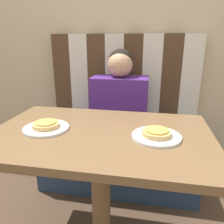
# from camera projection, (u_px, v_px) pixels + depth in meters

# --- Properties ---
(wall_back) EXTENTS (7.00, 0.05, 2.60)m
(wall_back) POSITION_uv_depth(u_px,v_px,m) (126.00, 18.00, 1.77)
(wall_back) COLOR #C6B28E
(wall_back) RESTS_ON ground_plane
(booth_seat) EXTENTS (1.21, 0.54, 0.45)m
(booth_seat) POSITION_uv_depth(u_px,v_px,m) (119.00, 156.00, 1.80)
(booth_seat) COLOR navy
(booth_seat) RESTS_ON ground_plane
(booth_backrest) EXTENTS (1.21, 0.09, 0.73)m
(booth_backrest) POSITION_uv_depth(u_px,v_px,m) (124.00, 80.00, 1.83)
(booth_backrest) COLOR #4C331E
(booth_backrest) RESTS_ON booth_seat
(dining_table) EXTENTS (1.05, 0.68, 0.72)m
(dining_table) POSITION_uv_depth(u_px,v_px,m) (100.00, 149.00, 1.07)
(dining_table) COLOR brown
(dining_table) RESTS_ON ground_plane
(person) EXTENTS (0.41, 0.23, 0.63)m
(person) POSITION_uv_depth(u_px,v_px,m) (120.00, 96.00, 1.64)
(person) COLOR #4C237A
(person) RESTS_ON booth_seat
(plate_left) EXTENTS (0.22, 0.22, 0.01)m
(plate_left) POSITION_uv_depth(u_px,v_px,m) (46.00, 128.00, 1.07)
(plate_left) COLOR white
(plate_left) RESTS_ON dining_table
(plate_right) EXTENTS (0.22, 0.22, 0.01)m
(plate_right) POSITION_uv_depth(u_px,v_px,m) (156.00, 136.00, 0.98)
(plate_right) COLOR white
(plate_right) RESTS_ON dining_table
(pizza_left) EXTENTS (0.13, 0.13, 0.03)m
(pizza_left) POSITION_uv_depth(u_px,v_px,m) (46.00, 125.00, 1.06)
(pizza_left) COLOR tan
(pizza_left) RESTS_ON plate_left
(pizza_right) EXTENTS (0.13, 0.13, 0.03)m
(pizza_right) POSITION_uv_depth(u_px,v_px,m) (157.00, 132.00, 0.97)
(pizza_right) COLOR tan
(pizza_right) RESTS_ON plate_right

